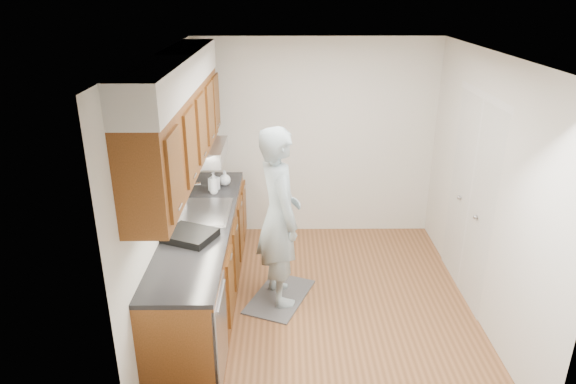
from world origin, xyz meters
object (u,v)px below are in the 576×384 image
Objects in this scene: soap_bottle_c at (225,178)px; dish_rack at (190,235)px; person at (279,205)px; soap_bottle_a at (213,183)px; soap_bottle_b at (214,181)px.

soap_bottle_c is 1.35m from dish_rack.
person is 8.57× the size of soap_bottle_a.
soap_bottle_c is at bearing 106.29° from dish_rack.
dish_rack is at bearing -93.38° from soap_bottle_b.
soap_bottle_b is at bearing -123.76° from soap_bottle_c.
soap_bottle_a is 0.10m from soap_bottle_b.
dish_rack is (-0.07, -1.19, -0.07)m from soap_bottle_b.
person reaches higher than soap_bottle_c.
soap_bottle_b is at bearing 110.23° from dish_rack.
person is at bearing -53.95° from soap_bottle_c.
person is 1.01m from soap_bottle_b.
dish_rack is (-0.08, -1.09, -0.09)m from soap_bottle_a.
soap_bottle_c is (-0.62, 0.85, -0.03)m from person.
soap_bottle_b is at bearing 94.80° from soap_bottle_a.
soap_bottle_c is (0.10, 0.15, -0.02)m from soap_bottle_b.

